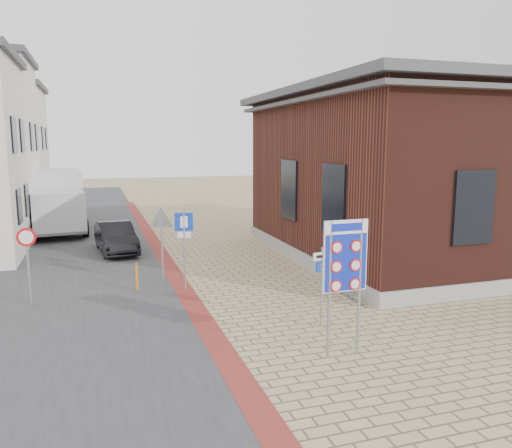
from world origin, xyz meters
TOP-DOWN VIEW (x-y plane):
  - ground at (0.00, 0.00)m, footprint 120.00×120.00m
  - road_strip at (-5.50, 15.00)m, footprint 7.00×60.00m
  - curb_strip at (-2.00, 10.00)m, footprint 0.60×40.00m
  - brick_building at (8.99, 7.00)m, footprint 13.00×13.00m
  - bike_rack at (2.65, 2.20)m, footprint 0.08×1.80m
  - sedan at (-3.81, 11.14)m, footprint 1.81×4.08m
  - box_truck at (-6.52, 17.20)m, footprint 3.12×6.45m
  - border_sign at (0.50, -1.50)m, footprint 1.05×0.09m
  - essen_sign at (0.82, 0.30)m, footprint 0.56×0.15m
  - parking_sign at (-1.96, 4.50)m, footprint 0.57×0.11m
  - yield_sign at (-2.50, 5.85)m, footprint 0.88×0.17m
  - speed_sign at (-6.50, 4.50)m, footprint 0.54×0.07m
  - bollard at (-3.43, 5.00)m, footprint 0.09×0.09m

SIDE VIEW (x-z plane):
  - ground at x=0.00m, z-range 0.00..0.00m
  - road_strip at x=-5.50m, z-range 0.00..0.02m
  - curb_strip at x=-2.00m, z-range 0.00..0.03m
  - bike_rack at x=2.65m, z-range -0.04..0.56m
  - bollard at x=-3.43m, z-range 0.00..0.89m
  - sedan at x=-3.81m, z-range 0.00..1.30m
  - essen_sign at x=0.82m, z-range 0.31..2.39m
  - speed_sign at x=-6.50m, z-range 0.38..2.66m
  - box_truck at x=-6.52m, z-range 0.05..3.32m
  - parking_sign at x=-1.96m, z-range 0.48..3.08m
  - yield_sign at x=-2.50m, z-range 0.66..3.15m
  - border_sign at x=0.50m, z-range 0.68..3.74m
  - brick_building at x=8.99m, z-range 0.09..6.89m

